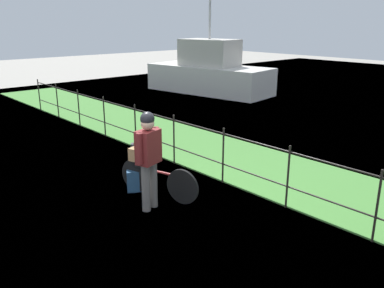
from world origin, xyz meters
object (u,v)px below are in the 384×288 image
wooden_crate (140,154)px  bicycle_main (157,179)px  cyclist_person (148,152)px  mooring_bollard (135,152)px  moored_boat_near (209,73)px  backpack_on_paving (135,181)px  terrier_dog (141,144)px

wooden_crate → bicycle_main: bearing=16.5°
bicycle_main → cyclist_person: bearing=-52.8°
bicycle_main → mooring_bollard: bicycle_main is taller
moored_boat_near → bicycle_main: bearing=-48.9°
backpack_on_paving → mooring_bollard: bearing=86.2°
moored_boat_near → terrier_dog: bearing=-50.6°
cyclist_person → mooring_bollard: 2.71m
terrier_dog → cyclist_person: (0.63, -0.28, 0.06)m
wooden_crate → backpack_on_paving: wooden_crate is taller
bicycle_main → terrier_dog: terrier_dog is taller
bicycle_main → terrier_dog: (-0.34, -0.10, 0.61)m
mooring_bollard → backpack_on_paving: bearing=-34.6°
mooring_bollard → moored_boat_near: bearing=125.4°
wooden_crate → moored_boat_near: size_ratio=0.06×
moored_boat_near → cyclist_person: bearing=-49.1°
wooden_crate → mooring_bollard: bearing=149.1°
terrier_dog → wooden_crate: bearing=-163.5°
terrier_dog → cyclist_person: size_ratio=0.19×
cyclist_person → mooring_bollard: bearing=151.3°
moored_boat_near → wooden_crate: bearing=-50.7°
terrier_dog → backpack_on_paving: size_ratio=0.81×
bicycle_main → wooden_crate: 0.56m
bicycle_main → terrier_dog: bearing=-163.5°
wooden_crate → terrier_dog: (0.02, 0.01, 0.20)m
backpack_on_paving → mooring_bollard: backpack_on_paving is taller
backpack_on_paving → mooring_bollard: 1.80m
bicycle_main → terrier_dog: size_ratio=4.95×
bicycle_main → mooring_bollard: 2.16m
terrier_dog → moored_boat_near: bearing=129.4°
mooring_bollard → moored_boat_near: 9.41m
cyclist_person → moored_boat_near: moored_boat_near is taller
bicycle_main → terrier_dog: 0.70m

